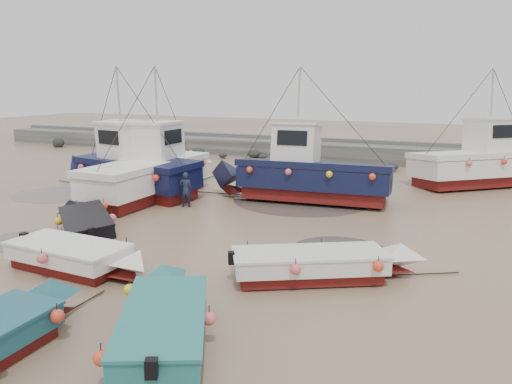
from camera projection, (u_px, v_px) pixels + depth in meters
ground at (144, 251)px, 16.56m from camera, size 120.00×120.00×0.00m
seawall at (327, 151)px, 36.09m from camera, size 60.00×4.92×1.50m
puddle_a at (47, 242)px, 17.45m from camera, size 4.39×4.39×0.01m
puddle_b at (340, 250)px, 16.61m from camera, size 3.28×3.28×0.01m
puddle_c at (55, 194)px, 24.96m from camera, size 4.35×4.35×0.01m
puddle_d at (301, 200)px, 23.73m from camera, size 6.55×6.55×0.01m
dinghy_3 at (322, 261)px, 14.07m from camera, size 6.18×3.96×1.43m
dinghy_4 at (86, 220)px, 18.33m from camera, size 5.13×4.71×1.43m
dinghy_5 at (78, 254)px, 14.64m from camera, size 5.99×2.24×1.43m
dinghy_6 at (164, 316)px, 10.78m from camera, size 3.63×5.77×1.43m
cabin_boat_0 at (129, 167)px, 24.80m from camera, size 9.78×3.79×6.22m
cabin_boat_1 at (155, 170)px, 24.29m from camera, size 3.16×10.58×6.22m
cabin_boat_2 at (301, 173)px, 23.38m from camera, size 10.28×3.45×6.22m
cabin_boat_3 at (486, 161)px, 26.86m from camera, size 8.51×7.40×6.22m
person at (186, 207)px, 22.44m from camera, size 0.69×0.59×1.60m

